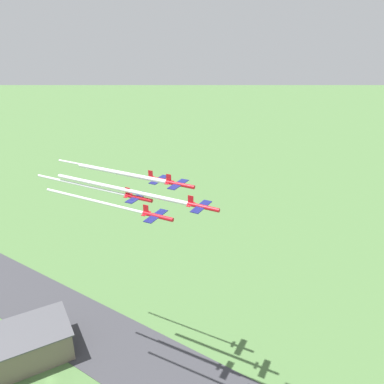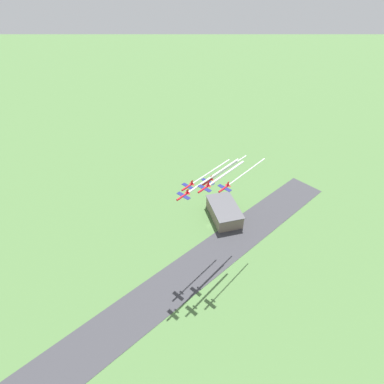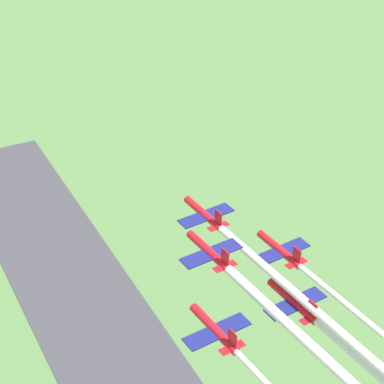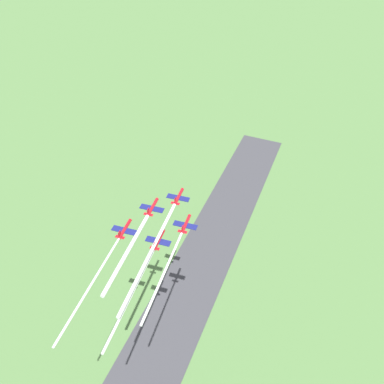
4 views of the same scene
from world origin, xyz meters
TOP-DOWN VIEW (x-y plane):
  - ground_plane at (0.00, 0.00)m, footprint 3000.00×3000.00m
  - hangar at (7.95, -16.94)m, footprint 40.39×23.84m
  - jet_0 at (-47.64, 33.93)m, footprint 9.43×9.61m
  - jet_1 at (-47.02, 20.62)m, footprint 9.43×9.61m
  - jet_2 at (-35.70, 28.01)m, footprint 9.43×9.61m
  - jet_3 at (-46.39, 7.31)m, footprint 9.43×9.61m
  - jet_4 at (-35.08, 14.70)m, footprint 9.43×9.61m
  - smoke_trail_0 at (-30.84, 8.22)m, footprint 29.52×44.28m
  - smoke_trail_1 at (-34.41, 1.32)m, footprint 21.25×31.52m
  - smoke_trail_2 at (-22.32, 7.52)m, footprint 22.37×33.61m
  - smoke_trail_3 at (-32.12, -14.54)m, footprint 24.08×36.29m
  - smoke_trail_4 at (-21.63, -5.88)m, footprint 22.49×33.80m

SIDE VIEW (x-z plane):
  - ground_plane at x=0.00m, z-range 0.00..0.00m
  - hangar at x=7.95m, z-range 0.02..13.19m
  - smoke_trail_2 at x=-22.32m, z-range 74.37..75.24m
  - jet_2 at x=-35.70m, z-range 73.14..76.56m
  - smoke_trail_4 at x=-21.63m, z-range 75.32..76.18m
  - jet_4 at x=-35.08m, z-range 74.09..77.51m
  - smoke_trail_3 at x=-32.12m, z-range 76.93..77.70m
  - jet_3 at x=-46.39m, z-range 75.65..79.07m
  - smoke_trail_0 at x=-30.84m, z-range 76.86..78.11m
  - jet_0 at x=-47.64m, z-range 75.82..79.24m
  - smoke_trail_1 at x=-34.41m, z-range 79.36..80.74m
  - jet_1 at x=-47.02m, z-range 78.39..81.81m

